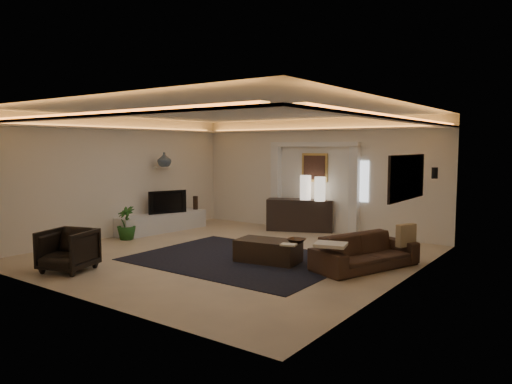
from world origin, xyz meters
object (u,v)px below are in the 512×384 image
Objects in this scene: console at (300,215)px; coffee_table at (268,251)px; armchair at (68,250)px; sofa at (365,252)px.

coffee_table is at bearing -93.23° from console.
armchair is (-1.23, -5.94, -0.02)m from console.
coffee_table is at bearing 28.87° from armchair.
armchair reaches higher than coffee_table.
coffee_table is (1.26, -3.31, -0.20)m from console.
console is 6.06m from armchair.
sofa is 1.74× the size of coffee_table.
console reaches higher than coffee_table.
coffee_table is at bearing 131.63° from sofa.
coffee_table is (-1.69, -0.66, -0.10)m from sofa.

